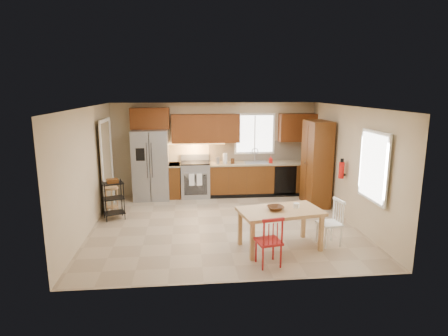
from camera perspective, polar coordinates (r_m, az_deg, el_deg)
floor at (r=8.16m, az=-0.08°, el=-8.52°), size 5.50×5.50×0.00m
ceiling at (r=7.65m, az=-0.08°, el=9.31°), size 5.50×5.00×0.02m
wall_back at (r=10.26m, az=-1.43°, el=2.96°), size 5.50×0.02×2.50m
wall_front at (r=5.40m, az=2.49°, el=-5.33°), size 5.50×0.02×2.50m
wall_left at (r=8.03m, az=-20.01°, el=-0.30°), size 0.02×5.00×2.50m
wall_right at (r=8.52m, az=18.66°, el=0.47°), size 0.02×5.00×2.50m
refrigerator at (r=9.97m, az=-11.05°, el=0.49°), size 0.92×0.75×1.82m
range_stove at (r=10.08m, az=-4.39°, el=-1.81°), size 0.76×0.63×0.92m
base_cabinet_narrow at (r=10.10m, az=-7.51°, el=-1.91°), size 0.30×0.60×0.90m
base_cabinet_run at (r=10.30m, az=5.90°, el=-1.60°), size 2.92×0.60×0.90m
dishwasher at (r=10.15m, az=9.32°, el=-1.90°), size 0.60×0.02×0.78m
backsplash at (r=10.43m, az=5.67°, el=2.64°), size 2.92×0.03×0.55m
upper_over_fridge at (r=10.01m, az=-11.22°, el=7.41°), size 1.00×0.35×0.55m
upper_left_block at (r=10.00m, az=-2.81°, el=6.04°), size 1.80×0.35×0.75m
upper_right_block at (r=10.42m, az=11.13°, el=6.07°), size 1.00×0.35×0.75m
window_back at (r=10.32m, az=4.69°, el=5.22°), size 1.12×0.04×1.12m
sink at (r=10.17m, az=4.90°, el=0.62°), size 0.62×0.46×0.16m
undercab_glow at (r=10.01m, az=-4.50°, el=3.75°), size 1.60×0.30×0.01m
soap_bottle at (r=10.13m, az=7.13°, el=1.30°), size 0.09×0.09×0.19m
paper_towel at (r=9.97m, az=0.16°, el=1.48°), size 0.12×0.12×0.28m
canister_steel at (r=9.96m, az=-0.99°, el=1.18°), size 0.11×0.11×0.18m
canister_wood at (r=9.98m, az=1.32°, el=1.08°), size 0.10×0.10×0.14m
pantry at (r=9.53m, az=13.90°, el=0.70°), size 0.50×0.95×2.10m
fire_extinguisher at (r=8.64m, az=17.47°, el=-0.32°), size 0.12×0.12×0.36m
window_right at (r=7.44m, az=21.85°, el=0.21°), size 0.04×1.02×1.32m
doorway at (r=9.29m, az=-17.51°, el=0.20°), size 0.04×0.95×2.10m
dining_table at (r=6.96m, az=8.48°, el=-9.22°), size 1.59×1.07×0.71m
chair_red at (r=6.27m, az=6.80°, el=-10.89°), size 0.47×0.47×0.86m
chair_white at (r=7.26m, az=15.77°, el=-8.03°), size 0.47×0.47×0.86m
table_bowl at (r=6.81m, az=7.83°, el=-6.40°), size 0.34×0.34×0.07m
table_jar at (r=6.99m, az=10.96°, el=-5.79°), size 0.12×0.12×0.12m
bar_stool at (r=9.02m, az=-16.70°, el=-4.83°), size 0.37×0.37×0.65m
utility_cart at (r=8.68m, az=-16.46°, el=-4.73°), size 0.53×0.47×0.87m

